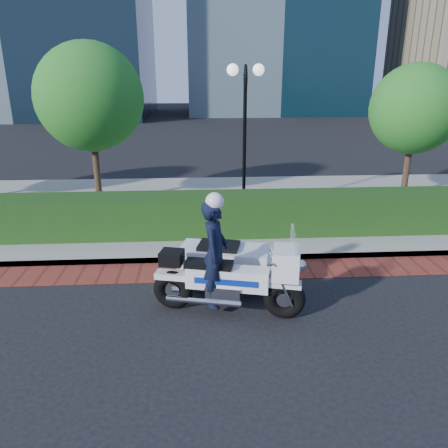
{
  "coord_description": "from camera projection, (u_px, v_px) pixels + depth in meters",
  "views": [
    {
      "loc": [
        -0.37,
        -7.19,
        4.09
      ],
      "look_at": [
        0.2,
        1.77,
        1.0
      ],
      "focal_mm": 35.0,
      "sensor_mm": 36.0,
      "label": 1
    }
  ],
  "objects": [
    {
      "name": "ground",
      "position": [
        219.0,
        306.0,
        8.14
      ],
      "size": [
        120.0,
        120.0,
        0.0
      ],
      "primitive_type": "plane",
      "color": "black",
      "rests_on": "ground"
    },
    {
      "name": "brick_strip",
      "position": [
        216.0,
        271.0,
        9.56
      ],
      "size": [
        60.0,
        1.0,
        0.01
      ],
      "primitive_type": "cube",
      "color": "maroon",
      "rests_on": "ground"
    },
    {
      "name": "sidewalk",
      "position": [
        209.0,
        208.0,
        13.78
      ],
      "size": [
        60.0,
        8.0,
        0.15
      ],
      "primitive_type": "cube",
      "color": "gray",
      "rests_on": "ground"
    },
    {
      "name": "hedge_main",
      "position": [
        212.0,
        214.0,
        11.33
      ],
      "size": [
        18.0,
        1.2,
        1.0
      ],
      "primitive_type": "cube",
      "color": "#193210",
      "rests_on": "sidewalk"
    },
    {
      "name": "lamppost",
      "position": [
        245.0,
        117.0,
        12.15
      ],
      "size": [
        1.02,
        0.7,
        4.21
      ],
      "color": "black",
      "rests_on": "sidewalk"
    },
    {
      "name": "tree_b",
      "position": [
        90.0,
        97.0,
        12.95
      ],
      "size": [
        3.2,
        3.2,
        4.89
      ],
      "color": "#332319",
      "rests_on": "sidewalk"
    },
    {
      "name": "tree_c",
      "position": [
        415.0,
        109.0,
        13.67
      ],
      "size": [
        2.8,
        2.8,
        4.3
      ],
      "color": "#332319",
      "rests_on": "sidewalk"
    },
    {
      "name": "police_motorcycle",
      "position": [
        225.0,
        265.0,
        8.04
      ],
      "size": [
        2.73,
        2.27,
        2.23
      ],
      "rotation": [
        0.0,
        0.0,
        -0.24
      ],
      "color": "black",
      "rests_on": "ground"
    }
  ]
}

